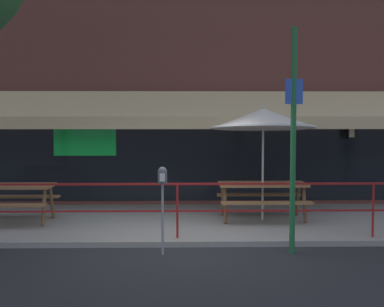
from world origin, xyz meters
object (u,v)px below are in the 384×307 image
Objects in this scene: picnic_table_centre at (262,191)px; parking_meter_far at (162,184)px; picnic_table_left at (8,193)px; patio_umbrella_centre at (263,119)px; street_sign_pole at (293,138)px.

parking_meter_far is (-1.98, -2.46, 0.44)m from picnic_table_centre.
picnic_table_centre is at bearing 2.19° from picnic_table_left.
picnic_table_centre is 3.19m from parking_meter_far.
patio_umbrella_centre is at bearing -90.00° from picnic_table_centre.
parking_meter_far is at bearing -128.85° from picnic_table_centre.
street_sign_pole reaches higher than picnic_table_left.
parking_meter_far is at bearing -178.95° from street_sign_pole.
picnic_table_centre is 2.69m from street_sign_pole.
street_sign_pole reaches higher than parking_meter_far.
patio_umbrella_centre is (0.00, -0.01, 1.47)m from picnic_table_centre.
street_sign_pole is at bearing -87.38° from patio_umbrella_centre.
patio_umbrella_centre is at bearing 92.62° from street_sign_pole.
street_sign_pole is at bearing -22.86° from picnic_table_left.
picnic_table_left is 1.00× the size of picnic_table_centre.
picnic_table_left is 1.27× the size of parking_meter_far.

